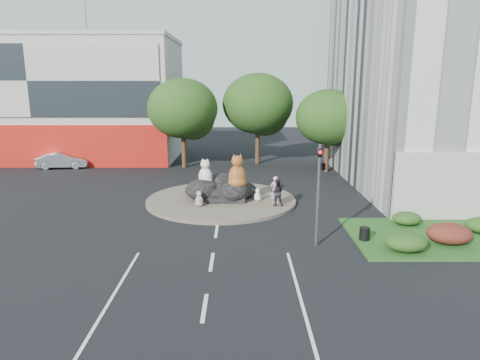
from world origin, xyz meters
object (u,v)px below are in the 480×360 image
object	(u,v)px
cat_white	(205,172)
kitten_white	(258,194)
kitten_calico	(199,198)
pedestrian_dark	(277,192)
parked_car	(63,160)
litter_bin	(365,234)
pedestrian_pink	(275,190)
cat_tabby	(237,171)

from	to	relation	value
cat_white	kitten_white	world-z (taller)	cat_white
cat_white	kitten_calico	world-z (taller)	cat_white
kitten_white	pedestrian_dark	world-z (taller)	pedestrian_dark
pedestrian_dark	parked_car	distance (m)	23.04
kitten_white	parked_car	world-z (taller)	parked_car
cat_white	litter_bin	xyz separation A→B (m)	(8.53, -7.51, -1.59)
pedestrian_dark	kitten_white	bearing A→B (deg)	-41.86
pedestrian_pink	pedestrian_dark	size ratio (longest dim) A/B	1.05
cat_tabby	pedestrian_dark	xyz separation A→B (m)	(2.52, -1.13, -1.16)
kitten_calico	pedestrian_pink	xyz separation A→B (m)	(4.81, 0.53, 0.39)
litter_bin	pedestrian_dark	bearing A→B (deg)	123.56
kitten_calico	kitten_white	size ratio (longest dim) A/B	1.21
cat_white	litter_bin	distance (m)	11.47
pedestrian_pink	parked_car	world-z (taller)	pedestrian_pink
cat_tabby	kitten_calico	size ratio (longest dim) A/B	2.20
litter_bin	cat_tabby	bearing A→B (deg)	132.49
kitten_calico	kitten_white	xyz separation A→B (m)	(3.73, 1.32, -0.09)
cat_tabby	pedestrian_dark	distance (m)	2.99
cat_white	pedestrian_dark	xyz separation A→B (m)	(4.63, -1.64, -0.96)
litter_bin	pedestrian_pink	bearing A→B (deg)	122.42
cat_tabby	kitten_calico	xyz separation A→B (m)	(-2.39, -1.24, -1.51)
parked_car	litter_bin	distance (m)	29.71
cat_tabby	kitten_calico	world-z (taller)	cat_tabby
cat_white	pedestrian_pink	world-z (taller)	cat_white
parked_car	cat_tabby	bearing A→B (deg)	-134.32
parked_car	pedestrian_dark	bearing A→B (deg)	-132.87
cat_white	parked_car	size ratio (longest dim) A/B	0.40
kitten_white	litter_bin	distance (m)	8.70
pedestrian_pink	pedestrian_dark	world-z (taller)	pedestrian_pink
cat_tabby	pedestrian_dark	bearing A→B (deg)	-39.31
kitten_white	litter_bin	bearing A→B (deg)	-84.25
parked_car	pedestrian_pink	bearing A→B (deg)	-132.15
kitten_white	pedestrian_pink	size ratio (longest dim) A/B	0.47
kitten_white	kitten_calico	bearing A→B (deg)	169.52
pedestrian_dark	parked_car	xyz separation A→B (m)	(-18.89, 13.20, -0.31)
pedestrian_pink	parked_car	bearing A→B (deg)	-50.97
pedestrian_dark	parked_car	bearing A→B (deg)	-31.26
kitten_calico	litter_bin	bearing A→B (deg)	4.24
kitten_calico	parked_car	size ratio (longest dim) A/B	0.22
kitten_calico	litter_bin	xyz separation A→B (m)	(8.80, -5.76, -0.27)
cat_tabby	parked_car	xyz separation A→B (m)	(-16.37, 12.07, -1.47)
cat_white	pedestrian_pink	size ratio (longest dim) A/B	1.02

